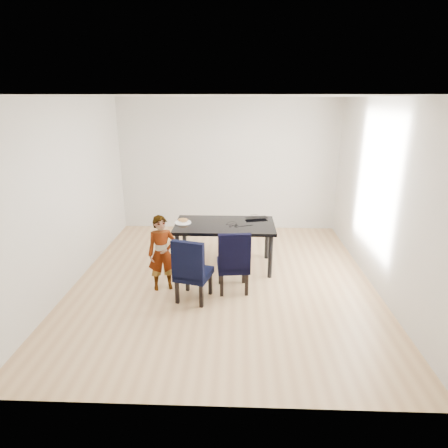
{
  "coord_description": "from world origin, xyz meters",
  "views": [
    {
      "loc": [
        0.2,
        -5.2,
        2.68
      ],
      "look_at": [
        0.0,
        0.2,
        0.85
      ],
      "focal_mm": 30.0,
      "sensor_mm": 36.0,
      "label": 1
    }
  ],
  "objects_px": {
    "dining_table": "(225,246)",
    "chair_right": "(233,260)",
    "child": "(162,253)",
    "chair_left": "(194,268)",
    "plate": "(183,222)",
    "laptop": "(255,217)"
  },
  "relations": [
    {
      "from": "child",
      "to": "dining_table",
      "type": "bearing_deg",
      "value": 24.94
    },
    {
      "from": "chair_right",
      "to": "laptop",
      "type": "bearing_deg",
      "value": 66.32
    },
    {
      "from": "laptop",
      "to": "child",
      "type": "bearing_deg",
      "value": 25.73
    },
    {
      "from": "child",
      "to": "chair_left",
      "type": "bearing_deg",
      "value": -47.45
    },
    {
      "from": "dining_table",
      "to": "child",
      "type": "bearing_deg",
      "value": -138.17
    },
    {
      "from": "dining_table",
      "to": "plate",
      "type": "xyz_separation_m",
      "value": [
        -0.68,
        0.03,
        0.38
      ]
    },
    {
      "from": "dining_table",
      "to": "chair_right",
      "type": "height_order",
      "value": "chair_right"
    },
    {
      "from": "plate",
      "to": "child",
      "type": "bearing_deg",
      "value": -103.46
    },
    {
      "from": "chair_left",
      "to": "chair_right",
      "type": "xyz_separation_m",
      "value": [
        0.54,
        0.29,
        0.01
      ]
    },
    {
      "from": "dining_table",
      "to": "plate",
      "type": "relative_size",
      "value": 6.02
    },
    {
      "from": "dining_table",
      "to": "chair_right",
      "type": "xyz_separation_m",
      "value": [
        0.15,
        -0.78,
        0.09
      ]
    },
    {
      "from": "chair_right",
      "to": "plate",
      "type": "xyz_separation_m",
      "value": [
        -0.83,
        0.81,
        0.29
      ]
    },
    {
      "from": "chair_left",
      "to": "plate",
      "type": "xyz_separation_m",
      "value": [
        -0.29,
        1.1,
        0.3
      ]
    },
    {
      "from": "plate",
      "to": "chair_right",
      "type": "bearing_deg",
      "value": -44.26
    },
    {
      "from": "chair_right",
      "to": "child",
      "type": "xyz_separation_m",
      "value": [
        -1.02,
        -0.0,
        0.09
      ]
    },
    {
      "from": "dining_table",
      "to": "laptop",
      "type": "xyz_separation_m",
      "value": [
        0.51,
        0.33,
        0.39
      ]
    },
    {
      "from": "dining_table",
      "to": "laptop",
      "type": "relative_size",
      "value": 4.35
    },
    {
      "from": "chair_left",
      "to": "child",
      "type": "distance_m",
      "value": 0.57
    },
    {
      "from": "dining_table",
      "to": "plate",
      "type": "distance_m",
      "value": 0.78
    },
    {
      "from": "plate",
      "to": "laptop",
      "type": "bearing_deg",
      "value": 14.46
    },
    {
      "from": "chair_right",
      "to": "laptop",
      "type": "distance_m",
      "value": 1.21
    },
    {
      "from": "dining_table",
      "to": "chair_left",
      "type": "xyz_separation_m",
      "value": [
        -0.39,
        -1.07,
        0.09
      ]
    }
  ]
}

